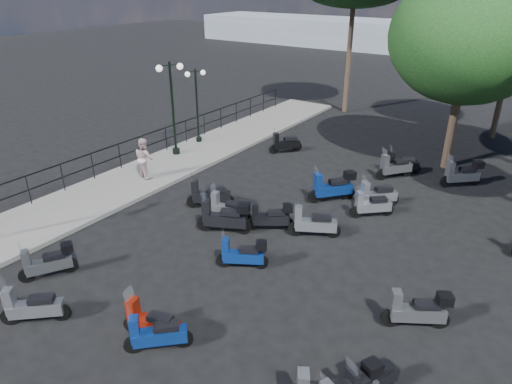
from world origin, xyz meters
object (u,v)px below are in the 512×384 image
Objects in this scene: scooter_21 at (417,310)px; scooter_26 at (369,381)px; scooter_8 at (243,254)px; scooter_9 at (228,209)px; lamp_post_2 at (197,101)px; scooter_10 at (270,217)px; scooter_4 at (209,195)px; scooter_17 at (394,167)px; scooter_3 at (224,218)px; broadleaf_tree at (469,37)px; scooter_15 at (313,224)px; pedestrian_far at (144,158)px; scooter_29 at (462,174)px; scooter_23 at (401,164)px; scooter_11 at (332,187)px; scooter_1 at (48,263)px; scooter_14 at (151,323)px; scooter_5 at (285,144)px; scooter_7 at (156,335)px; scooter_16 at (377,196)px; scooter_2 at (32,307)px; scooter_22 at (371,206)px.

scooter_26 is (-0.17, -2.54, -0.06)m from scooter_21.
scooter_9 is at bearing 15.85° from scooter_8.
scooter_10 is at bearing -12.05° from lamp_post_2.
scooter_4 is at bearing 44.47° from scooter_21.
scooter_17 is 11.41m from scooter_26.
scooter_3 is 11.92m from broadleaf_tree.
scooter_15 is 10.06m from broadleaf_tree.
scooter_29 is at bearing -134.47° from pedestrian_far.
scooter_29 is at bearing 31.88° from lamp_post_2.
scooter_23 is at bearing -48.85° from scooter_26.
scooter_3 is 1.25× the size of scooter_8.
scooter_11 reaches higher than scooter_23.
scooter_14 reaches higher than scooter_1.
scooter_4 is 6.42m from scooter_5.
pedestrian_far is at bearing 51.20° from scooter_10.
scooter_8 is 5.13m from scooter_26.
scooter_17 is 0.62m from scooter_23.
scooter_29 is (3.81, 9.43, 0.06)m from scooter_8.
scooter_10 is at bearing -74.17° from scooter_3.
scooter_29 is 0.17× the size of broadleaf_tree.
scooter_14 is 0.19× the size of broadleaf_tree.
scooter_8 is at bearing 136.35° from scooter_23.
scooter_1 reaches higher than scooter_7.
scooter_16 is 0.17× the size of broadleaf_tree.
scooter_9 is (-0.39, 0.69, -0.10)m from scooter_3.
scooter_3 is 7.19m from scooter_26.
scooter_29 is (7.72, 0.67, 0.07)m from scooter_5.
scooter_2 is 6.06m from scooter_3.
scooter_29 is (5.86, 7.46, 0.07)m from scooter_9.
scooter_23 is (3.10, 8.06, -0.10)m from scooter_3.
broadleaf_tree is at bearing -44.26° from scooter_8.
scooter_2 is 0.95× the size of scooter_8.
scooter_22 is (8.74, 2.21, -0.54)m from pedestrian_far.
lamp_post_2 is 2.36× the size of scooter_11.
scooter_2 is at bearing -109.32° from broadleaf_tree.
lamp_post_2 is 2.50× the size of scooter_26.
scooter_17 is at bearing -84.32° from scooter_1.
scooter_23 is at bearing -83.64° from scooter_1.
scooter_11 is 0.19× the size of broadleaf_tree.
scooter_26 is at bearing -144.07° from scooter_3.
scooter_10 is at bearing 78.14° from scooter_15.
scooter_9 is (1.86, -6.79, -0.00)m from scooter_5.
lamp_post_2 reaches higher than scooter_23.
scooter_1 is (2.75, -6.16, -0.51)m from pedestrian_far.
scooter_21 is at bearing 173.40° from scooter_11.
scooter_8 is 0.95× the size of scooter_17.
scooter_14 is 1.14× the size of scooter_23.
scooter_8 is 1.01× the size of scooter_16.
scooter_15 is at bearing -99.32° from scooter_1.
scooter_26 is (8.78, 1.18, -0.04)m from scooter_1.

